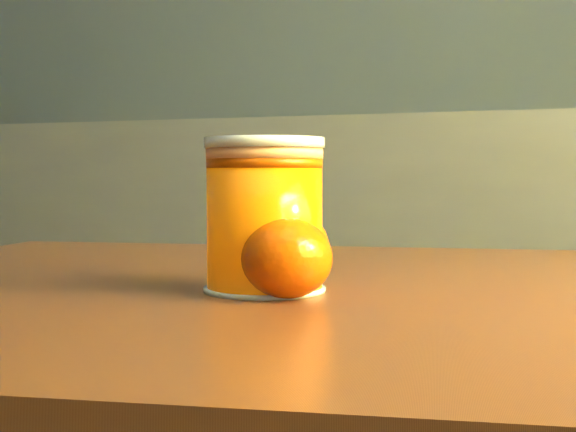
% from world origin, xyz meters
% --- Properties ---
extents(kitchen_counter, '(3.15, 0.60, 0.90)m').
position_xyz_m(kitchen_counter, '(0.00, 1.45, 0.45)').
color(kitchen_counter, '#515055').
rests_on(kitchen_counter, ground).
extents(table, '(1.03, 0.81, 0.70)m').
position_xyz_m(table, '(0.78, 0.16, 0.61)').
color(table, '#5F2F17').
rests_on(table, ground).
extents(juice_glass, '(0.09, 0.09, 0.11)m').
position_xyz_m(juice_glass, '(0.71, 0.11, 0.75)').
color(juice_glass, '#EE6604').
rests_on(juice_glass, table).
extents(orange_front, '(0.09, 0.09, 0.06)m').
position_xyz_m(orange_front, '(0.71, 0.12, 0.73)').
color(orange_front, '#DC4A04').
rests_on(orange_front, table).
extents(orange_back, '(0.07, 0.07, 0.05)m').
position_xyz_m(orange_back, '(0.73, 0.08, 0.72)').
color(orange_back, '#DC4A04').
rests_on(orange_back, table).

